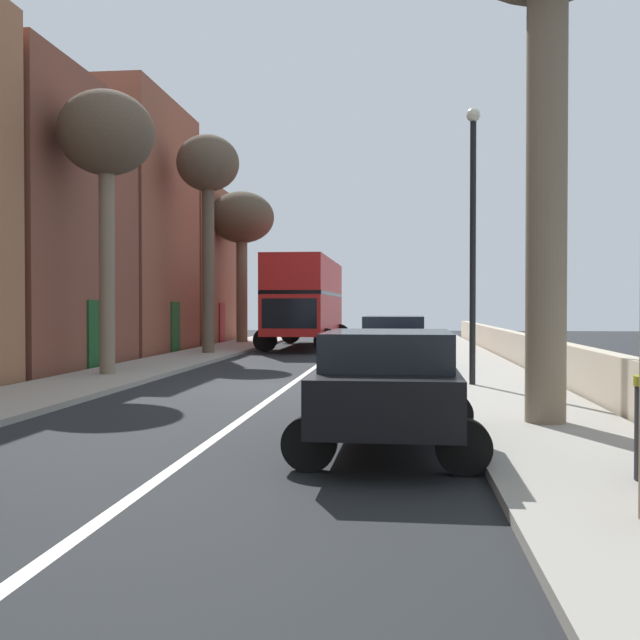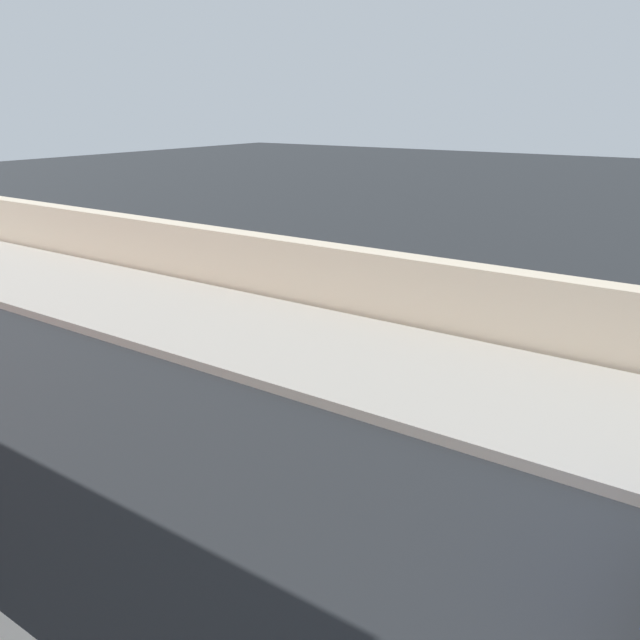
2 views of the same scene
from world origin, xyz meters
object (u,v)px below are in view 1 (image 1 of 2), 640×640
(double_decker_bus, at_px, (306,297))
(street_tree_left_2, at_px, (106,141))
(lamppost_right, at_px, (473,223))
(parked_car_blue_right_1, at_px, (395,341))
(street_tree_left_0, at_px, (242,221))
(parked_car_black_right_3, at_px, (389,382))
(street_tree_left_4, at_px, (208,174))

(double_decker_bus, xyz_separation_m, street_tree_left_2, (-3.40, -15.34, 3.93))
(lamppost_right, bearing_deg, parked_car_blue_right_1, 114.78)
(street_tree_left_2, bearing_deg, street_tree_left_0, 90.63)
(parked_car_blue_right_1, xyz_separation_m, street_tree_left_0, (-7.79, 15.74, 5.26))
(parked_car_black_right_3, height_order, street_tree_left_2, street_tree_left_2)
(parked_car_blue_right_1, distance_m, street_tree_left_2, 9.53)
(parked_car_black_right_3, bearing_deg, parked_car_blue_right_1, 90.00)
(parked_car_black_right_3, height_order, lamppost_right, lamppost_right)
(parked_car_blue_right_1, height_order, street_tree_left_2, street_tree_left_2)
(double_decker_bus, relative_size, street_tree_left_4, 1.28)
(double_decker_bus, relative_size, lamppost_right, 1.70)
(parked_car_blue_right_1, bearing_deg, street_tree_left_0, 116.34)
(parked_car_blue_right_1, distance_m, lamppost_right, 5.17)
(double_decker_bus, xyz_separation_m, lamppost_right, (6.00, -17.10, 1.45))
(parked_car_black_right_3, distance_m, street_tree_left_2, 13.16)
(street_tree_left_0, height_order, street_tree_left_4, street_tree_left_4)
(street_tree_left_4, distance_m, lamppost_right, 14.57)
(double_decker_bus, relative_size, parked_car_blue_right_1, 2.33)
(double_decker_bus, xyz_separation_m, street_tree_left_0, (-3.59, 2.55, 3.85))
(street_tree_left_2, bearing_deg, parked_car_blue_right_1, 15.80)
(street_tree_left_0, relative_size, lamppost_right, 1.20)
(double_decker_bus, height_order, street_tree_left_0, street_tree_left_0)
(street_tree_left_0, bearing_deg, street_tree_left_2, -89.37)
(double_decker_bus, bearing_deg, street_tree_left_4, -116.45)
(lamppost_right, bearing_deg, street_tree_left_0, 116.03)
(parked_car_blue_right_1, distance_m, street_tree_left_0, 18.33)
(parked_car_black_right_3, relative_size, street_tree_left_0, 0.55)
(parked_car_black_right_3, xyz_separation_m, street_tree_left_2, (-7.60, 9.31, 5.37))
(parked_car_black_right_3, bearing_deg, street_tree_left_0, 105.99)
(parked_car_blue_right_1, height_order, lamppost_right, lamppost_right)
(street_tree_left_2, relative_size, lamppost_right, 1.19)
(street_tree_left_0, distance_m, street_tree_left_4, 8.74)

